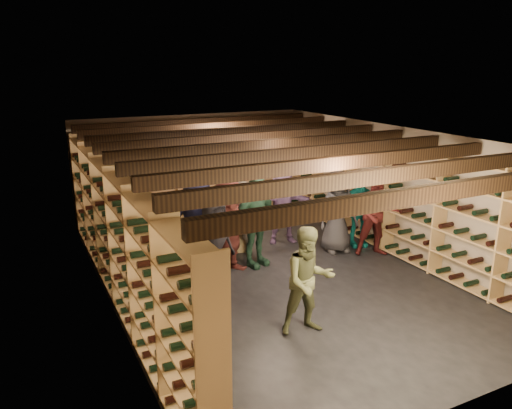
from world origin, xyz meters
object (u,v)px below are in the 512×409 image
at_px(crate_loose, 247,218).
at_px(person_11, 283,206).
at_px(crate_stack_right, 267,210).
at_px(person_10, 255,221).
at_px(person_7, 241,211).
at_px(person_8, 378,214).
at_px(person_12, 338,211).
at_px(person_2, 309,281).
at_px(person_5, 229,226).
at_px(crate_stack_left, 233,234).
at_px(person_0, 214,243).
at_px(person_1, 168,244).
at_px(person_4, 359,210).
at_px(person_6, 197,220).

bearing_deg(crate_loose, person_11, -87.65).
bearing_deg(crate_stack_right, person_10, -122.91).
relative_size(person_7, person_11, 1.17).
xyz_separation_m(person_8, person_12, (-0.55, 0.51, -0.01)).
distance_m(person_2, person_5, 2.33).
distance_m(crate_stack_left, person_11, 1.19).
bearing_deg(crate_stack_left, person_11, 0.00).
bearing_deg(person_7, person_2, -75.35).
height_order(person_10, person_11, person_10).
bearing_deg(crate_stack_right, crate_stack_left, -140.11).
bearing_deg(person_11, person_5, -133.88).
distance_m(crate_stack_left, person_0, 1.63).
bearing_deg(person_12, person_11, 134.13).
bearing_deg(person_1, person_4, -16.89).
bearing_deg(person_12, crate_loose, 114.58).
xyz_separation_m(person_6, person_10, (1.00, -0.25, -0.09)).
height_order(crate_loose, person_6, person_6).
height_order(crate_loose, person_10, person_10).
xyz_separation_m(person_1, person_11, (2.75, 1.18, -0.04)).
distance_m(person_4, person_8, 0.57).
bearing_deg(person_8, person_4, 112.39).
bearing_deg(person_10, person_2, -116.29).
distance_m(person_10, person_11, 1.38).
bearing_deg(person_11, person_6, -147.29).
distance_m(person_7, person_12, 1.87).
bearing_deg(person_11, person_2, -98.20).
bearing_deg(person_10, person_6, 149.01).
height_order(person_1, person_2, person_1).
relative_size(person_4, person_5, 0.88).
height_order(crate_loose, person_11, person_11).
relative_size(person_4, person_11, 0.97).
bearing_deg(person_7, person_0, -111.49).
bearing_deg(person_8, person_2, -123.38).
relative_size(person_1, person_2, 1.07).
relative_size(crate_loose, person_6, 0.27).
bearing_deg(person_2, person_12, 57.44).
bearing_deg(person_7, crate_stack_left, 118.90).
distance_m(person_1, person_12, 3.44).
bearing_deg(crate_stack_left, person_6, -146.30).
bearing_deg(person_6, person_8, -20.17).
xyz_separation_m(person_2, person_10, (0.39, 2.38, 0.11)).
bearing_deg(crate_stack_left, person_7, -82.91).
distance_m(person_2, person_11, 3.57).
distance_m(person_0, person_11, 2.40).
height_order(person_7, person_12, person_7).
xyz_separation_m(person_2, person_7, (0.37, 2.95, 0.14)).
height_order(person_0, person_10, person_10).
xyz_separation_m(person_2, person_4, (2.68, 2.38, -0.01)).
height_order(person_2, person_5, person_5).
distance_m(crate_loose, person_11, 1.69).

